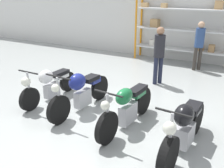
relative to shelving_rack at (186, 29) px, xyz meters
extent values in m
plane|color=#9EA3A0|center=(-0.34, -5.60, -1.34)|extent=(30.00, 30.00, 0.00)
cube|color=silver|center=(-0.34, 0.35, 0.46)|extent=(30.00, 0.08, 3.60)
cylinder|color=orange|center=(-2.01, -0.29, -0.07)|extent=(0.08, 0.08, 2.56)
cylinder|color=orange|center=(-2.01, 0.26, -0.07)|extent=(0.08, 0.08, 2.56)
cube|color=silver|center=(0.11, -0.01, -0.81)|extent=(4.23, 0.55, 0.05)
cube|color=silver|center=(0.11, -0.01, -0.04)|extent=(4.23, 0.55, 0.05)
cube|color=silver|center=(0.11, -0.01, 0.73)|extent=(4.23, 0.55, 0.05)
cube|color=tan|center=(-0.96, 0.03, 0.84)|extent=(0.22, 0.23, 0.17)
cube|color=silver|center=(-1.36, 0.02, -0.66)|extent=(0.20, 0.24, 0.24)
cube|color=tan|center=(1.04, 0.13, 0.90)|extent=(0.30, 0.27, 0.30)
cube|color=tan|center=(-1.30, 0.05, 0.14)|extent=(0.35, 0.33, 0.32)
cube|color=#A87F51|center=(1.01, 0.00, -0.65)|extent=(0.23, 0.24, 0.27)
cube|color=tan|center=(-1.78, 0.05, 0.84)|extent=(0.27, 0.32, 0.17)
cube|color=tan|center=(0.62, 0.00, -0.68)|extent=(0.22, 0.25, 0.21)
cylinder|color=black|center=(-2.09, -6.13, -1.06)|extent=(0.11, 0.57, 0.57)
cylinder|color=black|center=(-2.10, -4.69, -1.06)|extent=(0.11, 0.57, 0.57)
cube|color=#ADADB2|center=(-2.10, -5.36, -1.09)|extent=(0.19, 0.44, 0.37)
ellipsoid|color=silver|center=(-2.10, -5.53, -0.67)|extent=(0.30, 0.43, 0.35)
cube|color=black|center=(-2.10, -5.01, -0.72)|extent=(0.25, 0.58, 0.10)
cube|color=silver|center=(-2.10, -4.94, -0.81)|extent=(0.21, 0.41, 0.12)
cylinder|color=#ADADB2|center=(-2.09, -6.11, -0.72)|extent=(0.05, 0.05, 0.67)
sphere|color=silver|center=(-2.09, -6.18, -0.59)|extent=(0.22, 0.22, 0.22)
cylinder|color=black|center=(-2.09, -6.08, -0.39)|extent=(0.61, 0.04, 0.04)
cylinder|color=black|center=(-1.05, -6.27, -1.02)|extent=(0.13, 0.65, 0.65)
cylinder|color=black|center=(-0.99, -4.73, -1.02)|extent=(0.13, 0.65, 0.65)
cube|color=#ADADB2|center=(-1.02, -5.45, -1.05)|extent=(0.20, 0.48, 0.40)
ellipsoid|color=navy|center=(-1.02, -5.62, -0.58)|extent=(0.35, 0.48, 0.39)
cube|color=black|center=(-1.00, -5.14, -0.64)|extent=(0.29, 0.48, 0.10)
cube|color=navy|center=(-1.00, -5.00, -0.73)|extent=(0.25, 0.33, 0.12)
cylinder|color=#ADADB2|center=(-1.05, -6.25, -0.65)|extent=(0.05, 0.05, 0.74)
sphere|color=silver|center=(-1.05, -6.32, -0.50)|extent=(0.18, 0.18, 0.18)
cylinder|color=black|center=(-1.05, -6.22, -0.29)|extent=(0.68, 0.06, 0.04)
cylinder|color=black|center=(0.24, -6.41, -1.02)|extent=(0.15, 0.65, 0.65)
cylinder|color=black|center=(0.33, -4.94, -1.02)|extent=(0.15, 0.65, 0.65)
cube|color=#ADADB2|center=(0.29, -5.63, -1.05)|extent=(0.22, 0.52, 0.42)
ellipsoid|color=#196B38|center=(0.28, -5.80, -0.60)|extent=(0.31, 0.51, 0.32)
cube|color=black|center=(0.31, -5.24, -0.65)|extent=(0.26, 0.60, 0.10)
cube|color=#196B38|center=(0.32, -5.20, -0.74)|extent=(0.22, 0.42, 0.12)
cylinder|color=#ADADB2|center=(0.24, -6.39, -0.68)|extent=(0.05, 0.05, 0.68)
sphere|color=silver|center=(0.23, -6.46, -0.54)|extent=(0.17, 0.17, 0.17)
cylinder|color=black|center=(0.24, -6.36, -0.34)|extent=(0.61, 0.08, 0.04)
cylinder|color=black|center=(1.49, -6.67, -1.02)|extent=(0.18, 0.66, 0.65)
cylinder|color=black|center=(1.59, -5.19, -1.02)|extent=(0.18, 0.66, 0.65)
cube|color=#ADADB2|center=(1.55, -5.88, -1.05)|extent=(0.28, 0.48, 0.38)
ellipsoid|color=black|center=(1.53, -6.05, -0.58)|extent=(0.35, 0.48, 0.38)
cube|color=black|center=(1.57, -5.56, -0.64)|extent=(0.30, 0.51, 0.10)
cube|color=black|center=(1.57, -5.45, -0.73)|extent=(0.25, 0.36, 0.12)
cylinder|color=#ADADB2|center=(1.49, -6.65, -0.66)|extent=(0.05, 0.05, 0.73)
sphere|color=silver|center=(1.49, -6.72, -0.51)|extent=(0.20, 0.20, 0.20)
cylinder|color=black|center=(1.50, -6.62, -0.29)|extent=(0.57, 0.07, 0.04)
cylinder|color=#1E2338|center=(-0.02, -2.76, -0.92)|extent=(0.13, 0.13, 0.85)
cylinder|color=#1E2338|center=(-0.12, -2.90, -0.92)|extent=(0.13, 0.13, 0.85)
cylinder|color=#232328|center=(-0.07, -2.83, -0.16)|extent=(0.45, 0.45, 0.67)
sphere|color=#9E7051|center=(-0.07, -2.83, 0.29)|extent=(0.23, 0.23, 0.23)
cylinder|color=#38332D|center=(0.75, -0.70, -0.92)|extent=(0.13, 0.13, 0.84)
cylinder|color=#38332D|center=(0.60, -0.80, -0.92)|extent=(0.13, 0.13, 0.84)
cylinder|color=navy|center=(0.68, -0.75, -0.17)|extent=(0.45, 0.45, 0.67)
sphere|color=tan|center=(0.68, -0.75, 0.28)|extent=(0.23, 0.23, 0.23)
camera|label=1|loc=(2.34, -9.90, 1.38)|focal=40.00mm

